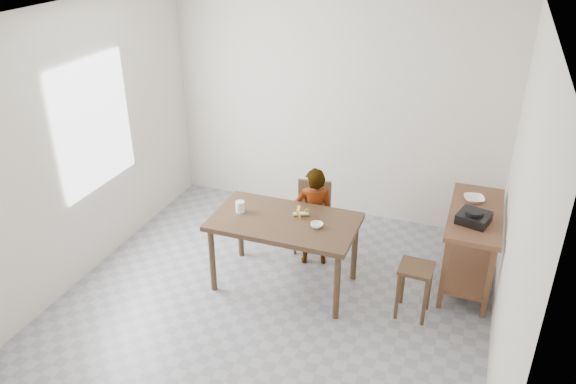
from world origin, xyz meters
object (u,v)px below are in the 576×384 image
(dining_table, at_px, (285,253))
(dining_chair, at_px, (312,218))
(prep_counter, at_px, (470,247))
(child, at_px, (314,217))
(stool, at_px, (414,290))

(dining_table, bearing_deg, dining_chair, 86.37)
(prep_counter, height_order, dining_chair, prep_counter)
(dining_table, xyz_separation_m, prep_counter, (1.72, 0.70, 0.03))
(dining_table, distance_m, dining_chair, 0.74)
(dining_chair, bearing_deg, dining_table, -102.50)
(child, bearing_deg, dining_chair, -89.16)
(child, bearing_deg, stool, 134.90)
(dining_table, distance_m, stool, 1.29)
(child, relative_size, stool, 2.08)
(child, bearing_deg, prep_counter, 166.97)
(child, distance_m, dining_chair, 0.32)
(dining_table, xyz_separation_m, dining_chair, (0.05, 0.73, 0.01))
(prep_counter, distance_m, stool, 0.86)
(prep_counter, distance_m, child, 1.60)
(child, height_order, dining_chair, child)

